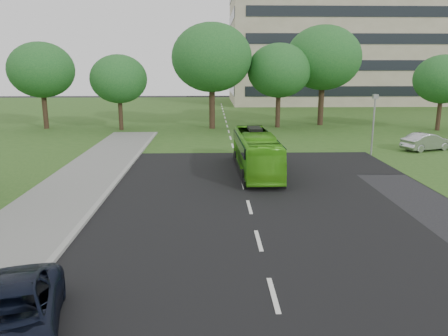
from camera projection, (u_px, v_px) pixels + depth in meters
name	position (u px, v px, depth m)	size (l,w,h in m)	color
ground	(253.00, 222.00, 18.34)	(160.00, 160.00, 0.00)	black
street_surfaces	(226.00, 136.00, 40.47)	(120.00, 120.00, 0.15)	black
office_building	(346.00, 30.00, 76.42)	(40.10, 20.10, 25.00)	gray
tree_park_a	(119.00, 79.00, 43.76)	(5.69, 5.69, 7.56)	black
tree_park_b	(212.00, 58.00, 44.19)	(8.17, 8.17, 10.71)	black
tree_park_c	(279.00, 71.00, 45.36)	(6.59, 6.59, 8.75)	black
tree_park_d	(323.00, 58.00, 46.95)	(8.10, 8.10, 10.71)	black
tree_park_e	(443.00, 79.00, 43.34)	(5.65, 5.65, 7.53)	black
tree_park_f	(41.00, 70.00, 44.43)	(6.61, 6.61, 8.83)	black
bus	(256.00, 152.00, 26.77)	(2.08, 8.89, 2.48)	#4CB81A
sedan	(427.00, 142.00, 33.83)	(1.44, 4.12, 1.36)	#A6A7AB
suv	(10.00, 317.00, 10.22)	(2.24, 4.85, 1.35)	black
camera_pole	(374.00, 116.00, 31.46)	(0.40, 0.35, 4.44)	gray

